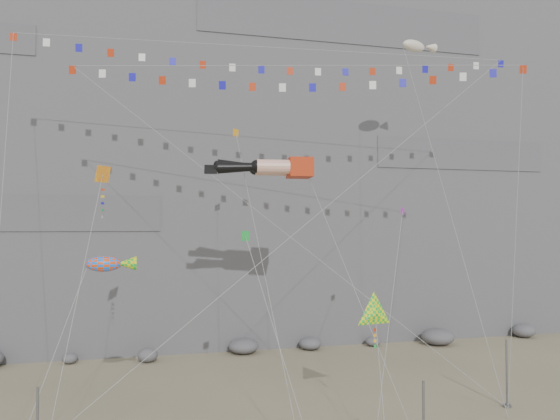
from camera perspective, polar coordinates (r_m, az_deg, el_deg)
name	(u,v)px	position (r m, az deg, el deg)	size (l,w,h in m)	color
cliff	(220,103)	(63.57, -6.28, 11.09)	(80.00, 28.00, 50.00)	slate
talus_boulders	(243,347)	(48.27, -3.84, -14.05)	(60.00, 3.00, 1.20)	slate
anchor_pole_right	(507,373)	(36.99, 22.61, -15.46)	(0.12, 0.12, 4.05)	slate
legs_kite	(270,168)	(36.17, -1.01, 4.43)	(8.25, 15.58, 20.29)	#B4280B
flag_banner_upper	(276,48)	(41.40, -0.47, 16.58)	(35.70, 15.34, 31.66)	#B4280B
flag_banner_lower	(298,66)	(37.31, 1.87, 14.81)	(28.92, 9.71, 25.01)	#B4280B
harlequin_kite	(103,175)	(32.22, -18.04, 3.51)	(3.06, 8.12, 15.60)	red
fish_windsock	(103,264)	(30.86, -17.97, -5.43)	(5.22, 5.29, 10.60)	#F1420C
delta_kite	(375,314)	(30.59, 9.91, -10.65)	(3.60, 7.03, 9.26)	#F4EB0C
blimp_windsock	(414,47)	(46.15, 13.82, 16.21)	(3.63, 12.88, 27.73)	beige
small_kite_a	(237,137)	(39.03, -4.55, 7.58)	(1.17, 15.99, 23.30)	orange
small_kite_b	(402,215)	(37.57, 12.64, -0.53)	(7.39, 10.81, 17.07)	purple
small_kite_c	(246,238)	(30.30, -3.57, -2.95)	(2.59, 7.94, 12.75)	green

